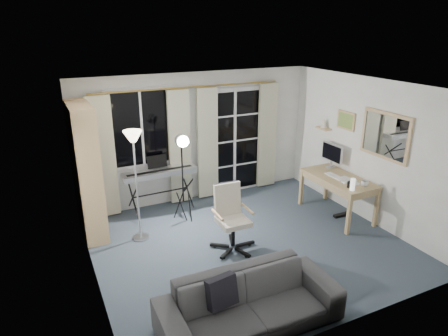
# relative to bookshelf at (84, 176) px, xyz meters

# --- Properties ---
(floor) EXTENTS (4.50, 4.00, 0.02)m
(floor) POSITION_rel_bookshelf_xyz_m (2.13, -1.38, -1.01)
(floor) COLOR #323C49
(floor) RESTS_ON ground
(window) EXTENTS (1.20, 0.08, 1.40)m
(window) POSITION_rel_bookshelf_xyz_m (1.08, 0.59, 0.50)
(window) COLOR white
(window) RESTS_ON floor
(french_door) EXTENTS (1.32, 0.09, 2.11)m
(french_door) POSITION_rel_bookshelf_xyz_m (2.88, 0.59, 0.03)
(french_door) COLOR white
(french_door) RESTS_ON floor
(curtains) EXTENTS (3.60, 0.07, 2.13)m
(curtains) POSITION_rel_bookshelf_xyz_m (1.99, 0.50, 0.09)
(curtains) COLOR gold
(curtains) RESTS_ON floor
(bookshelf) EXTENTS (0.35, 0.98, 2.11)m
(bookshelf) POSITION_rel_bookshelf_xyz_m (0.00, 0.00, 0.00)
(bookshelf) COLOR tan
(bookshelf) RESTS_ON floor
(torchiere_lamp) EXTENTS (0.29, 0.29, 1.75)m
(torchiere_lamp) POSITION_rel_bookshelf_xyz_m (0.68, -0.50, 0.41)
(torchiere_lamp) COLOR #B2B2B7
(torchiere_lamp) RESTS_ON floor
(keyboard_piano) EXTENTS (1.32, 0.66, 0.95)m
(keyboard_piano) POSITION_rel_bookshelf_xyz_m (1.27, 0.32, -0.28)
(keyboard_piano) COLOR black
(keyboard_piano) RESTS_ON floor
(studio_light) EXTENTS (0.29, 0.32, 1.58)m
(studio_light) POSITION_rel_bookshelf_xyz_m (1.51, -0.25, 0.26)
(studio_light) COLOR black
(studio_light) RESTS_ON floor
(office_chair) EXTENTS (0.66, 0.69, 0.99)m
(office_chair) POSITION_rel_bookshelf_xyz_m (1.85, -1.31, -0.42)
(office_chair) COLOR black
(office_chair) RESTS_ON floor
(desk) EXTENTS (0.67, 1.33, 0.71)m
(desk) POSITION_rel_bookshelf_xyz_m (4.01, -1.18, -0.38)
(desk) COLOR tan
(desk) RESTS_ON floor
(monitor) EXTENTS (0.17, 0.51, 0.45)m
(monitor) POSITION_rel_bookshelf_xyz_m (4.20, -0.73, -0.02)
(monitor) COLOR silver
(monitor) RESTS_ON desk
(desk_clutter) EXTENTS (0.42, 0.81, 0.90)m
(desk_clutter) POSITION_rel_bookshelf_xyz_m (3.95, -1.40, -0.44)
(desk_clutter) COLOR white
(desk_clutter) RESTS_ON desk
(mug) EXTENTS (0.12, 0.09, 0.12)m
(mug) POSITION_rel_bookshelf_xyz_m (4.11, -1.68, -0.23)
(mug) COLOR silver
(mug) RESTS_ON desk
(wall_mirror) EXTENTS (0.04, 0.94, 0.74)m
(wall_mirror) POSITION_rel_bookshelf_xyz_m (4.35, -1.73, 0.55)
(wall_mirror) COLOR tan
(wall_mirror) RESTS_ON floor
(framed_print) EXTENTS (0.03, 0.42, 0.32)m
(framed_print) POSITION_rel_bookshelf_xyz_m (4.36, -0.83, 0.60)
(framed_print) COLOR tan
(framed_print) RESTS_ON floor
(wall_shelf) EXTENTS (0.16, 0.30, 0.18)m
(wall_shelf) POSITION_rel_bookshelf_xyz_m (4.29, -0.33, 0.41)
(wall_shelf) COLOR tan
(wall_shelf) RESTS_ON floor
(sofa) EXTENTS (2.05, 0.63, 0.80)m
(sofa) POSITION_rel_bookshelf_xyz_m (1.29, -2.93, -0.60)
(sofa) COLOR #343437
(sofa) RESTS_ON floor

